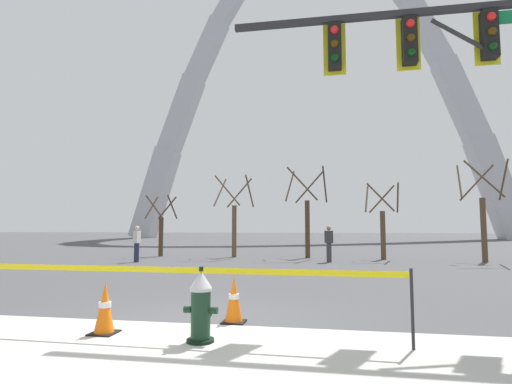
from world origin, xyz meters
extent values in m
plane|color=#474749|center=(0.00, 0.00, 0.00)|extent=(240.00, 240.00, 0.00)
cylinder|color=black|center=(0.42, -0.80, 0.03)|extent=(0.36, 0.36, 0.05)
cylinder|color=#14331E|center=(0.42, -0.80, 0.36)|extent=(0.26, 0.26, 0.62)
cylinder|color=#B7B7BC|center=(0.42, -0.80, 0.69)|extent=(0.30, 0.30, 0.04)
cone|color=#B7B7BC|center=(0.42, -0.80, 0.82)|extent=(0.30, 0.30, 0.22)
cylinder|color=black|center=(0.42, -0.80, 0.96)|extent=(0.06, 0.06, 0.06)
cylinder|color=#14331E|center=(0.24, -0.80, 0.42)|extent=(0.10, 0.09, 0.09)
cylinder|color=#14331E|center=(0.60, -0.80, 0.42)|extent=(0.10, 0.09, 0.09)
cylinder|color=#14331E|center=(0.42, -0.60, 0.33)|extent=(0.13, 0.14, 0.13)
cylinder|color=black|center=(0.42, -0.52, 0.33)|extent=(0.15, 0.03, 0.15)
cylinder|color=#232326|center=(3.12, -0.66, 0.50)|extent=(0.04, 0.04, 1.00)
cube|color=yellow|center=(0.06, -0.63, 0.92)|extent=(6.12, 0.08, 0.08)
cube|color=black|center=(0.60, 0.37, 0.01)|extent=(0.36, 0.36, 0.03)
cone|color=orange|center=(0.60, 0.37, 0.38)|extent=(0.28, 0.28, 0.70)
cylinder|color=white|center=(0.60, 0.37, 0.42)|extent=(0.17, 0.17, 0.08)
cube|color=black|center=(-1.06, -0.63, 0.01)|extent=(0.36, 0.36, 0.03)
cone|color=orange|center=(-1.06, -0.63, 0.38)|extent=(0.28, 0.28, 0.70)
cylinder|color=white|center=(-1.06, -0.63, 0.42)|extent=(0.17, 0.17, 0.08)
cube|color=#232326|center=(3.37, 1.76, 5.60)|extent=(6.20, 0.12, 0.12)
cylinder|color=#232326|center=(4.61, 1.76, 5.05)|extent=(1.11, 0.08, 0.81)
cube|color=black|center=(5.07, 1.76, 5.05)|extent=(0.26, 0.24, 0.90)
cube|color=gold|center=(5.07, 1.90, 5.05)|extent=(0.44, 0.03, 1.04)
sphere|color=red|center=(5.07, 1.63, 5.33)|extent=(0.16, 0.16, 0.16)
sphere|color=#392706|center=(5.07, 1.63, 5.05)|extent=(0.16, 0.16, 0.16)
sphere|color=black|center=(5.07, 1.63, 4.77)|extent=(0.16, 0.16, 0.16)
cube|color=black|center=(3.67, 1.76, 5.05)|extent=(0.26, 0.24, 0.90)
cube|color=gold|center=(3.67, 1.90, 5.05)|extent=(0.44, 0.03, 1.04)
sphere|color=red|center=(3.67, 1.63, 5.33)|extent=(0.16, 0.16, 0.16)
sphere|color=#392706|center=(3.67, 1.63, 5.05)|extent=(0.16, 0.16, 0.16)
sphere|color=black|center=(3.67, 1.63, 4.77)|extent=(0.16, 0.16, 0.16)
cube|color=black|center=(2.27, 1.76, 5.05)|extent=(0.26, 0.24, 0.90)
cube|color=gold|center=(2.27, 1.90, 5.05)|extent=(0.44, 0.03, 1.04)
sphere|color=red|center=(2.27, 1.63, 5.33)|extent=(0.16, 0.16, 0.16)
sphere|color=#392706|center=(2.27, 1.63, 5.05)|extent=(0.16, 0.16, 0.16)
sphere|color=black|center=(2.27, 1.63, 4.77)|extent=(0.16, 0.16, 0.16)
cube|color=#B2B5BC|center=(-23.98, 52.21, 6.64)|extent=(7.08, 3.19, 14.29)
cube|color=#B2B5BC|center=(-19.98, 52.21, 18.81)|extent=(6.76, 2.91, 12.15)
cube|color=#B2B5BC|center=(-15.99, 52.21, 28.77)|extent=(6.43, 2.62, 10.02)
cube|color=#B2B5BC|center=(-11.99, 52.21, 36.51)|extent=(6.06, 2.34, 7.93)
cube|color=#B2B5BC|center=(15.99, 52.21, 28.77)|extent=(6.43, 2.62, 10.02)
cube|color=#B2B5BC|center=(19.98, 52.21, 18.81)|extent=(6.76, 2.91, 12.15)
cube|color=#B2B5BC|center=(23.98, 52.21, 6.64)|extent=(7.08, 3.19, 14.29)
cylinder|color=#473323|center=(-6.72, 14.49, 1.03)|extent=(0.24, 0.24, 2.05)
cylinder|color=#473323|center=(-7.35, 14.61, 2.61)|extent=(0.30, 1.12, 1.24)
cylinder|color=#473323|center=(-6.09, 14.43, 2.61)|extent=(0.19, 1.13, 1.24)
cylinder|color=#473323|center=(-6.66, 15.12, 2.61)|extent=(1.13, 0.19, 1.24)
cylinder|color=#473323|center=(-6.86, 13.87, 2.61)|extent=(1.12, 0.32, 1.24)
cylinder|color=brown|center=(-2.73, 14.55, 1.33)|extent=(0.24, 0.24, 2.67)
cylinder|color=brown|center=(-3.55, 14.71, 3.39)|extent=(0.36, 1.43, 1.60)
cylinder|color=brown|center=(-1.91, 14.47, 3.39)|extent=(0.22, 1.45, 1.60)
cylinder|color=brown|center=(-2.65, 15.38, 3.39)|extent=(1.45, 0.22, 1.60)
cylinder|color=brown|center=(-2.91, 13.74, 3.39)|extent=(1.43, 0.39, 1.60)
cylinder|color=#473323|center=(1.03, 14.65, 1.44)|extent=(0.24, 0.24, 2.89)
cylinder|color=#473323|center=(0.15, 14.83, 3.68)|extent=(0.38, 1.55, 1.72)
cylinder|color=#473323|center=(1.93, 14.56, 3.68)|extent=(0.24, 1.56, 1.72)
cylinder|color=#473323|center=(1.12, 15.55, 3.68)|extent=(1.56, 0.24, 1.72)
cylinder|color=#473323|center=(0.84, 13.77, 3.68)|extent=(1.54, 0.42, 1.72)
cylinder|color=brown|center=(4.65, 14.30, 1.16)|extent=(0.24, 0.24, 2.31)
cylinder|color=brown|center=(3.95, 14.44, 2.94)|extent=(0.33, 1.25, 1.39)
cylinder|color=brown|center=(5.37, 14.23, 2.94)|extent=(0.21, 1.26, 1.39)
cylinder|color=brown|center=(4.72, 15.02, 2.94)|extent=(1.26, 0.21, 1.39)
cylinder|color=brown|center=(4.50, 13.60, 2.94)|extent=(1.25, 0.35, 1.39)
cylinder|color=brown|center=(8.85, 13.50, 1.42)|extent=(0.24, 0.24, 2.84)
cylinder|color=brown|center=(7.98, 13.67, 3.61)|extent=(0.38, 1.52, 1.70)
cylinder|color=brown|center=(9.73, 13.41, 3.61)|extent=(0.23, 1.54, 1.70)
cylinder|color=brown|center=(8.94, 14.38, 3.61)|extent=(1.54, 0.23, 1.70)
cylinder|color=brown|center=(8.66, 12.64, 3.61)|extent=(1.52, 0.41, 1.70)
cylinder|color=#38383D|center=(2.09, 12.24, 0.42)|extent=(0.22, 0.22, 0.84)
cube|color=#333338|center=(2.09, 12.24, 1.11)|extent=(0.38, 0.38, 0.54)
sphere|color=#936B4C|center=(2.09, 12.24, 1.49)|extent=(0.20, 0.20, 0.20)
cylinder|color=#232847|center=(-6.27, 10.81, 0.42)|extent=(0.22, 0.22, 0.84)
cube|color=beige|center=(-6.27, 10.81, 1.11)|extent=(0.21, 0.35, 0.54)
sphere|color=beige|center=(-6.27, 10.81, 1.49)|extent=(0.20, 0.20, 0.20)
camera|label=1|loc=(2.12, -6.10, 1.51)|focal=28.62mm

